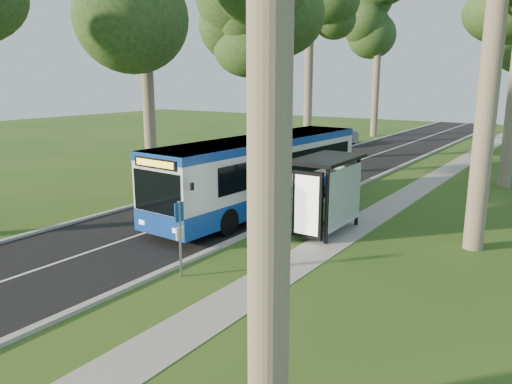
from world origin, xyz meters
TOP-DOWN VIEW (x-y plane):
  - ground at (0.00, 0.00)m, footprint 120.00×120.00m
  - road at (-3.50, 10.00)m, footprint 7.00×100.00m
  - kerb_east at (0.00, 10.00)m, footprint 0.25×100.00m
  - kerb_west at (-7.00, 10.00)m, footprint 0.25×100.00m
  - centre_line at (-3.50, 10.00)m, footprint 0.12×100.00m
  - footpath at (3.00, 10.00)m, footprint 1.50×100.00m
  - bus at (-1.63, 6.18)m, footprint 3.32×12.71m
  - bus_stop_sign at (0.63, -1.75)m, footprint 0.09×0.33m
  - bus_shelter at (2.38, 4.41)m, footprint 1.92×3.48m
  - litter_bin at (0.85, 4.26)m, footprint 0.50×0.50m
  - car_white at (-9.06, 29.84)m, footprint 3.21×4.89m
  - car_silver at (-7.98, 29.43)m, footprint 1.72×4.17m
  - tree_west_c at (-9.00, 18.00)m, footprint 5.20×5.20m
  - tree_west_e at (-8.50, 38.00)m, footprint 5.20×5.20m

SIDE VIEW (x-z plane):
  - ground at x=0.00m, z-range 0.00..0.00m
  - road at x=-3.50m, z-range 0.00..0.02m
  - footpath at x=3.00m, z-range 0.00..0.02m
  - centre_line at x=-3.50m, z-range 0.02..0.02m
  - kerb_east at x=0.00m, z-range 0.00..0.12m
  - kerb_west at x=-7.00m, z-range 0.00..0.12m
  - litter_bin at x=0.85m, z-range 0.01..0.89m
  - car_silver at x=-7.98m, z-range 0.00..1.34m
  - car_white at x=-9.06m, z-range 0.00..1.55m
  - bus_stop_sign at x=0.63m, z-range 0.30..2.67m
  - bus at x=-1.63m, z-range 0.06..3.40m
  - bus_shelter at x=2.38m, z-range 0.62..3.59m
  - tree_west_c at x=-9.00m, z-range 3.25..16.72m
  - tree_west_e at x=-8.50m, z-range 4.01..20.75m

